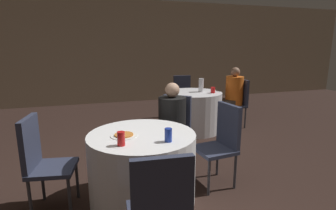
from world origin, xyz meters
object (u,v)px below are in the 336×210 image
chair_near_northeast (175,125)px  soda_can_red (121,139)px  bottle_far (201,85)px  person_orange_shirt (231,97)px  chair_near_south (160,208)px  table_far (193,111)px  chair_near_east (222,138)px  pizza_plate_near (124,135)px  table_near (143,169)px  soda_can_blue (168,135)px  chair_far_north (183,93)px  chair_far_east (238,99)px  person_black_shirt (170,127)px  chair_near_west (41,157)px

chair_near_northeast → soda_can_red: bearing=89.0°
bottle_far → person_orange_shirt: bearing=-1.6°
chair_near_south → table_far: bearing=68.5°
table_far → chair_near_east: 1.99m
pizza_plate_near → person_orange_shirt: bearing=40.7°
person_orange_shirt → chair_near_south: bearing=144.0°
table_near → person_orange_shirt: 2.97m
table_far → soda_can_blue: 2.65m
soda_can_red → chair_far_north: bearing=61.2°
chair_near_northeast → person_orange_shirt: 2.04m
chair_near_northeast → pizza_plate_near: bearing=82.9°
person_orange_shirt → chair_far_east: bearing=-90.0°
soda_can_blue → soda_can_red: (-0.41, 0.03, 0.00)m
chair_near_northeast → soda_can_blue: chair_near_northeast is taller
table_far → chair_near_east: (-0.47, -1.93, 0.18)m
chair_near_northeast → person_orange_shirt: size_ratio=0.80×
chair_far_east → person_black_shirt: bearing=128.6°
table_near → chair_near_east: 0.96m
pizza_plate_near → bottle_far: size_ratio=1.00×
chair_near_south → person_black_shirt: (0.57, 1.54, 0.02)m
chair_near_south → soda_can_red: bearing=107.0°
person_orange_shirt → soda_can_red: (-2.40, -2.26, 0.20)m
pizza_plate_near → table_far: bearing=52.4°
chair_near_south → person_orange_shirt: bearing=57.6°
chair_near_northeast → person_black_shirt: bearing=90.0°
chair_near_east → chair_near_south: same height
table_near → pizza_plate_near: pizza_plate_near is taller
person_orange_shirt → pizza_plate_near: (-2.35, -2.02, 0.15)m
table_far → person_orange_shirt: person_orange_shirt is taller
chair_near_south → pizza_plate_near: (-0.09, 0.93, 0.19)m
person_orange_shirt → pizza_plate_near: size_ratio=4.65×
chair_near_northeast → chair_far_north: 2.43m
table_far → chair_far_east: size_ratio=1.13×
chair_far_north → soda_can_red: 3.67m
chair_near_west → chair_far_north: 3.73m
chair_near_south → chair_far_north: 4.22m
person_orange_shirt → pizza_plate_near: person_orange_shirt is taller
chair_far_north → table_near: bearing=71.0°
table_far → bottle_far: (0.15, -0.00, 0.49)m
soda_can_blue → table_far: bearing=62.2°
chair_near_south → bottle_far: 3.40m
person_black_shirt → bottle_far: (1.06, 1.43, 0.28)m
person_orange_shirt → soda_can_red: size_ratio=9.56×
chair_far_east → person_black_shirt: size_ratio=0.83×
table_near → chair_near_east: bearing=6.5°
soda_can_blue → soda_can_red: 0.41m
soda_can_blue → bottle_far: bearing=59.4°
chair_near_northeast → table_far: bearing=-83.2°
soda_can_blue → bottle_far: (1.37, 2.31, 0.06)m
person_orange_shirt → pizza_plate_near: bearing=132.1°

